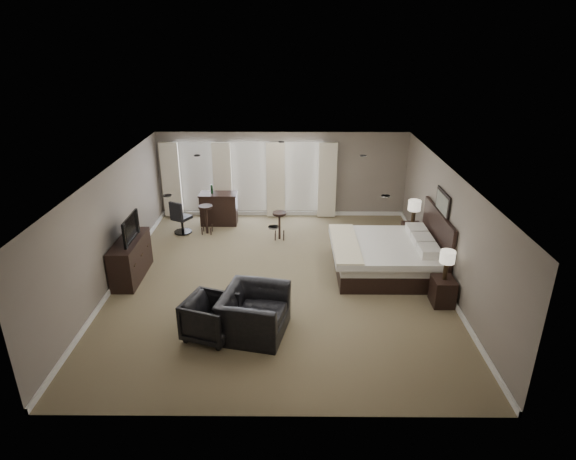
{
  "coord_description": "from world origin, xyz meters",
  "views": [
    {
      "loc": [
        0.28,
        -9.84,
        5.41
      ],
      "look_at": [
        0.2,
        0.4,
        1.1
      ],
      "focal_mm": 30.0,
      "sensor_mm": 36.0,
      "label": 1
    }
  ],
  "objects_px": {
    "armchair_near": "(254,306)",
    "bar_stool_left": "(206,220)",
    "lamp_near": "(446,265)",
    "nightstand_far": "(411,236)",
    "desk_chair": "(182,217)",
    "dresser": "(131,259)",
    "nightstand_near": "(443,291)",
    "armchair_far": "(210,316)",
    "lamp_far": "(414,213)",
    "bed": "(389,242)",
    "bar_counter": "(219,209)",
    "bar_stool_right": "(279,226)",
    "tv": "(128,238)"
  },
  "relations": [
    {
      "from": "dresser",
      "to": "tv",
      "type": "distance_m",
      "value": 0.54
    },
    {
      "from": "bar_stool_right",
      "to": "armchair_near",
      "type": "bearing_deg",
      "value": -94.84
    },
    {
      "from": "dresser",
      "to": "armchair_far",
      "type": "distance_m",
      "value": 3.23
    },
    {
      "from": "nightstand_far",
      "to": "bar_stool_right",
      "type": "bearing_deg",
      "value": 172.16
    },
    {
      "from": "dresser",
      "to": "bar_counter",
      "type": "relative_size",
      "value": 1.48
    },
    {
      "from": "tv",
      "to": "dresser",
      "type": "bearing_deg",
      "value": 0.0
    },
    {
      "from": "armchair_near",
      "to": "bar_counter",
      "type": "xyz_separation_m",
      "value": [
        -1.44,
        5.57,
        -0.1
      ]
    },
    {
      "from": "bar_stool_left",
      "to": "lamp_near",
      "type": "bearing_deg",
      "value": -33.92
    },
    {
      "from": "bed",
      "to": "armchair_near",
      "type": "height_order",
      "value": "bed"
    },
    {
      "from": "lamp_far",
      "to": "bar_stool_left",
      "type": "bearing_deg",
      "value": 171.23
    },
    {
      "from": "tv",
      "to": "bar_counter",
      "type": "bearing_deg",
      "value": -25.19
    },
    {
      "from": "bed",
      "to": "nightstand_near",
      "type": "height_order",
      "value": "bed"
    },
    {
      "from": "nightstand_near",
      "to": "lamp_far",
      "type": "relative_size",
      "value": 0.87
    },
    {
      "from": "armchair_far",
      "to": "bar_stool_left",
      "type": "xyz_separation_m",
      "value": [
        -0.89,
        4.98,
        -0.03
      ]
    },
    {
      "from": "nightstand_near",
      "to": "nightstand_far",
      "type": "xyz_separation_m",
      "value": [
        0.0,
        2.9,
        0.02
      ]
    },
    {
      "from": "bar_counter",
      "to": "bar_stool_left",
      "type": "relative_size",
      "value": 1.32
    },
    {
      "from": "nightstand_far",
      "to": "lamp_near",
      "type": "relative_size",
      "value": 0.98
    },
    {
      "from": "dresser",
      "to": "nightstand_far",
      "type": "bearing_deg",
      "value": 14.31
    },
    {
      "from": "tv",
      "to": "bar_counter",
      "type": "relative_size",
      "value": 0.93
    },
    {
      "from": "nightstand_far",
      "to": "lamp_near",
      "type": "height_order",
      "value": "lamp_near"
    },
    {
      "from": "tv",
      "to": "bar_stool_right",
      "type": "height_order",
      "value": "tv"
    },
    {
      "from": "lamp_far",
      "to": "bar_stool_right",
      "type": "bearing_deg",
      "value": 172.16
    },
    {
      "from": "desk_chair",
      "to": "lamp_near",
      "type": "bearing_deg",
      "value": 177.61
    },
    {
      "from": "bed",
      "to": "lamp_far",
      "type": "xyz_separation_m",
      "value": [
        0.89,
        1.45,
        0.2
      ]
    },
    {
      "from": "armchair_near",
      "to": "bar_stool_right",
      "type": "height_order",
      "value": "armchair_near"
    },
    {
      "from": "nightstand_far",
      "to": "lamp_near",
      "type": "distance_m",
      "value": 2.96
    },
    {
      "from": "bar_stool_left",
      "to": "bar_counter",
      "type": "bearing_deg",
      "value": 70.73
    },
    {
      "from": "nightstand_near",
      "to": "armchair_near",
      "type": "distance_m",
      "value": 4.05
    },
    {
      "from": "lamp_near",
      "to": "bar_stool_right",
      "type": "height_order",
      "value": "lamp_near"
    },
    {
      "from": "dresser",
      "to": "nightstand_near",
      "type": "bearing_deg",
      "value": -9.31
    },
    {
      "from": "nightstand_far",
      "to": "armchair_far",
      "type": "distance_m",
      "value": 6.25
    },
    {
      "from": "armchair_far",
      "to": "desk_chair",
      "type": "bearing_deg",
      "value": 36.83
    },
    {
      "from": "nightstand_far",
      "to": "dresser",
      "type": "xyz_separation_m",
      "value": [
        -6.92,
        -1.76,
        0.16
      ]
    },
    {
      "from": "dresser",
      "to": "lamp_near",
      "type": "bearing_deg",
      "value": -9.31
    },
    {
      "from": "bed",
      "to": "bar_stool_right",
      "type": "distance_m",
      "value": 3.29
    },
    {
      "from": "nightstand_far",
      "to": "lamp_far",
      "type": "height_order",
      "value": "lamp_far"
    },
    {
      "from": "desk_chair",
      "to": "bar_stool_left",
      "type": "bearing_deg",
      "value": -153.76
    },
    {
      "from": "bar_stool_right",
      "to": "bar_stool_left",
      "type": "bearing_deg",
      "value": 169.66
    },
    {
      "from": "bed",
      "to": "nightstand_far",
      "type": "height_order",
      "value": "bed"
    },
    {
      "from": "lamp_near",
      "to": "armchair_near",
      "type": "distance_m",
      "value": 4.05
    },
    {
      "from": "dresser",
      "to": "tv",
      "type": "relative_size",
      "value": 1.59
    },
    {
      "from": "tv",
      "to": "desk_chair",
      "type": "relative_size",
      "value": 1.05
    },
    {
      "from": "armchair_far",
      "to": "lamp_far",
      "type": "bearing_deg",
      "value": -29.66
    },
    {
      "from": "armchair_near",
      "to": "bar_stool_left",
      "type": "bearing_deg",
      "value": 31.79
    },
    {
      "from": "nightstand_near",
      "to": "nightstand_far",
      "type": "height_order",
      "value": "nightstand_far"
    },
    {
      "from": "dresser",
      "to": "armchair_far",
      "type": "height_order",
      "value": "dresser"
    },
    {
      "from": "armchair_near",
      "to": "bar_stool_left",
      "type": "height_order",
      "value": "armchair_near"
    },
    {
      "from": "armchair_near",
      "to": "bar_stool_left",
      "type": "relative_size",
      "value": 1.58
    },
    {
      "from": "nightstand_far",
      "to": "desk_chair",
      "type": "distance_m",
      "value": 6.36
    },
    {
      "from": "bed",
      "to": "dresser",
      "type": "relative_size",
      "value": 1.48
    }
  ]
}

